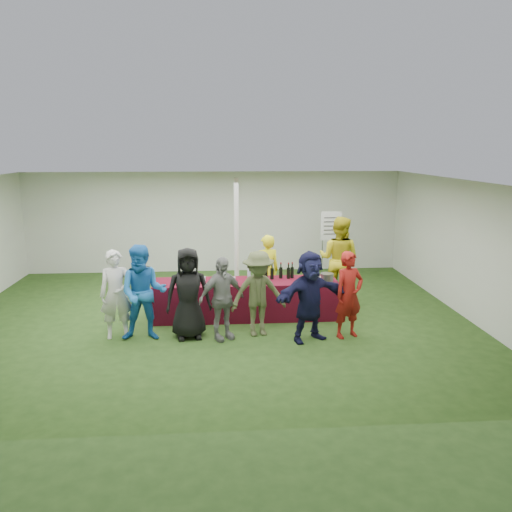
{
  "coord_description": "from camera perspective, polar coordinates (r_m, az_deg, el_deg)",
  "views": [
    {
      "loc": [
        0.14,
        -9.38,
        3.33
      ],
      "look_at": [
        0.84,
        0.09,
        1.25
      ],
      "focal_mm": 35.0,
      "sensor_mm": 36.0,
      "label": 1
    }
  ],
  "objects": [
    {
      "name": "wine_list_sign",
      "position": [
        12.34,
        8.55,
        2.81
      ],
      "size": [
        0.5,
        0.03,
        1.8
      ],
      "color": "slate",
      "rests_on": "ground"
    },
    {
      "name": "customer_1",
      "position": [
        8.9,
        -12.75,
        -4.14
      ],
      "size": [
        0.83,
        0.64,
        1.7
      ],
      "primitive_type": "imported",
      "rotation": [
        0.0,
        0.0,
        -0.0
      ],
      "color": "blue",
      "rests_on": "ground"
    },
    {
      "name": "ground",
      "position": [
        9.96,
        -4.83,
        -7.23
      ],
      "size": [
        60.0,
        60.0,
        0.0
      ],
      "primitive_type": "plane",
      "color": "#284719",
      "rests_on": "ground"
    },
    {
      "name": "customer_2",
      "position": [
        8.86,
        -7.75,
        -4.26
      ],
      "size": [
        0.86,
        0.63,
        1.63
      ],
      "primitive_type": "imported",
      "rotation": [
        0.0,
        0.0,
        0.14
      ],
      "color": "black",
      "rests_on": "ground"
    },
    {
      "name": "wine_bottles",
      "position": [
        9.98,
        2.38,
        -1.92
      ],
      "size": [
        0.71,
        0.14,
        0.32
      ],
      "color": "black",
      "rests_on": "serving_table"
    },
    {
      "name": "staff_pourer",
      "position": [
        10.52,
        1.23,
        -1.71
      ],
      "size": [
        0.64,
        0.5,
        1.55
      ],
      "primitive_type": "imported",
      "rotation": [
        0.0,
        0.0,
        3.4
      ],
      "color": "yellow",
      "rests_on": "ground"
    },
    {
      "name": "customer_6",
      "position": [
        8.97,
        10.56,
        -4.38
      ],
      "size": [
        0.67,
        0.56,
        1.56
      ],
      "primitive_type": "imported",
      "rotation": [
        0.0,
        0.0,
        0.39
      ],
      "color": "maroon",
      "rests_on": "ground"
    },
    {
      "name": "dump_bucket",
      "position": [
        9.8,
        8.11,
        -2.49
      ],
      "size": [
        0.25,
        0.25,
        0.18
      ],
      "primitive_type": "cylinder",
      "color": "slate",
      "rests_on": "serving_table"
    },
    {
      "name": "bar_towel",
      "position": [
        10.08,
        7.85,
        -2.51
      ],
      "size": [
        0.25,
        0.18,
        0.03
      ],
      "primitive_type": "cube",
      "color": "white",
      "rests_on": "serving_table"
    },
    {
      "name": "customer_5",
      "position": [
        8.71,
        6.16,
        -4.6
      ],
      "size": [
        1.55,
        1.02,
        1.6
      ],
      "primitive_type": "imported",
      "rotation": [
        0.0,
        0.0,
        0.41
      ],
      "color": "#141538",
      "rests_on": "ground"
    },
    {
      "name": "customer_3",
      "position": [
        8.74,
        -3.95,
        -4.88
      ],
      "size": [
        0.94,
        0.74,
        1.49
      ],
      "primitive_type": "imported",
      "rotation": [
        0.0,
        0.0,
        0.5
      ],
      "color": "slate",
      "rests_on": "ground"
    },
    {
      "name": "customer_4",
      "position": [
        8.9,
        0.27,
        -4.32
      ],
      "size": [
        1.09,
        0.75,
        1.55
      ],
      "primitive_type": "imported",
      "rotation": [
        0.0,
        0.0,
        0.18
      ],
      "color": "#4A512F",
      "rests_on": "ground"
    },
    {
      "name": "tent",
      "position": [
        10.77,
        -2.24,
        1.75
      ],
      "size": [
        10.0,
        10.0,
        10.0
      ],
      "color": "white",
      "rests_on": "ground"
    },
    {
      "name": "wine_glasses",
      "position": [
        9.54,
        -3.61,
        -2.68
      ],
      "size": [
        2.7,
        0.13,
        0.16
      ],
      "color": "silver",
      "rests_on": "serving_table"
    },
    {
      "name": "serving_table",
      "position": [
        9.93,
        -1.15,
        -4.95
      ],
      "size": [
        3.6,
        0.8,
        0.75
      ],
      "primitive_type": "cube",
      "color": "#5B0A1B",
      "rests_on": "ground"
    },
    {
      "name": "customer_0",
      "position": [
        9.14,
        -15.67,
        -4.24
      ],
      "size": [
        0.64,
        0.49,
        1.58
      ],
      "primitive_type": "imported",
      "rotation": [
        0.0,
        0.0,
        0.21
      ],
      "color": "silver",
      "rests_on": "ground"
    },
    {
      "name": "staff_back",
      "position": [
        11.05,
        9.44,
        -0.34
      ],
      "size": [
        1.14,
        1.08,
        1.87
      ],
      "primitive_type": "imported",
      "rotation": [
        0.0,
        0.0,
        2.59
      ],
      "color": "gold",
      "rests_on": "ground"
    },
    {
      "name": "water_bottle",
      "position": [
        9.88,
        -0.81,
        -2.16
      ],
      "size": [
        0.07,
        0.07,
        0.23
      ],
      "color": "silver",
      "rests_on": "serving_table"
    }
  ]
}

